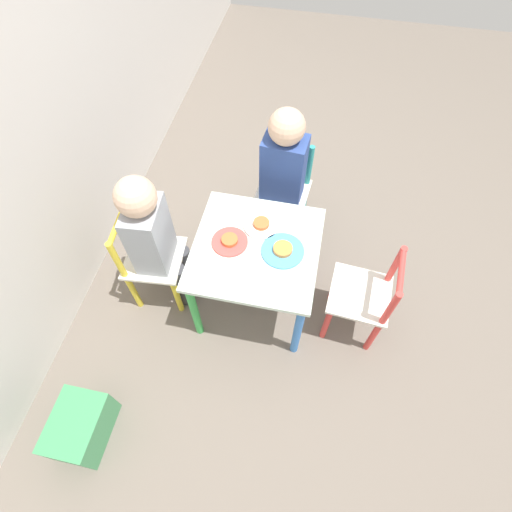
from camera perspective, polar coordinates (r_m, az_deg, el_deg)
ground_plane at (r=2.06m, az=0.00°, el=-5.97°), size 6.00×6.00×0.00m
kids_table at (r=1.73m, az=0.00°, el=-0.14°), size 0.53×0.53×0.46m
chair_yellow at (r=1.92m, az=-14.84°, el=-0.59°), size 0.28×0.28×0.54m
chair_teal at (r=2.12m, az=3.90°, el=8.93°), size 0.28×0.28×0.54m
chair_red at (r=1.82m, az=15.19°, el=-5.78°), size 0.28×0.28×0.54m
child_back at (r=1.74m, az=-14.44°, el=2.95°), size 0.21×0.22×0.79m
child_right at (r=1.92m, az=3.82°, el=12.00°), size 0.22×0.21×0.81m
plate_back at (r=1.68m, az=-3.78°, el=2.11°), size 0.15×0.15×0.03m
plate_right at (r=1.73m, az=0.76°, el=4.48°), size 0.15×0.15×0.03m
plate_front at (r=1.65m, az=3.84°, el=0.82°), size 0.18×0.18×0.03m
storage_bin at (r=1.90m, az=-23.75°, el=-21.48°), size 0.26×0.19×0.19m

